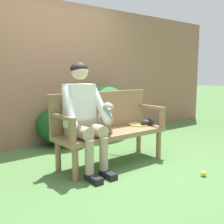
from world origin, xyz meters
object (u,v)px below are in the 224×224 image
tennis_ball (204,174)px  baseball_glove (148,122)px  garden_bench (112,135)px  tennis_racket (137,124)px  person_seated (83,114)px  dog_on_bench (106,117)px

tennis_ball → baseball_glove: bearing=83.5°
garden_bench → baseball_glove: bearing=-0.1°
tennis_racket → tennis_ball: 1.19m
person_seated → tennis_ball: person_seated is taller
tennis_racket → baseball_glove: size_ratio=2.61×
person_seated → tennis_racket: person_seated is taller
dog_on_bench → baseball_glove: (0.80, 0.05, -0.15)m
tennis_racket → baseball_glove: (0.13, -0.10, 0.04)m
baseball_glove → person_seated: bearing=-164.0°
garden_bench → tennis_ball: garden_bench is taller
person_seated → tennis_racket: 1.02m
tennis_ball → garden_bench: bearing=118.1°
dog_on_bench → tennis_racket: dog_on_bench is taller
dog_on_bench → baseball_glove: bearing=3.6°
garden_bench → tennis_racket: bearing=10.2°
tennis_racket → tennis_ball: bearing=-89.5°
garden_bench → person_seated: person_seated is taller
dog_on_bench → tennis_ball: (0.69, -0.97, -0.61)m
tennis_ball → tennis_racket: bearing=90.5°
tennis_racket → person_seated: bearing=-173.5°
tennis_ball → person_seated: bearing=134.6°
person_seated → baseball_glove: 1.13m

